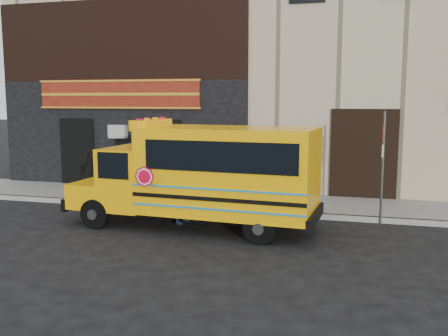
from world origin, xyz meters
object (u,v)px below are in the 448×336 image
(sign_pole, at_px, (383,162))
(cyclist, at_px, (182,190))
(school_bus, at_px, (205,173))
(bicycle, at_px, (181,205))

(sign_pole, bearing_deg, cyclist, -163.67)
(sign_pole, xyz_separation_m, cyclist, (-5.34, -1.56, -0.75))
(sign_pole, bearing_deg, school_bus, -158.92)
(sign_pole, bearing_deg, bicycle, -164.66)
(sign_pole, distance_m, cyclist, 5.62)
(school_bus, distance_m, sign_pole, 4.93)
(school_bus, relative_size, bicycle, 3.89)
(bicycle, relative_size, cyclist, 0.92)
(cyclist, bearing_deg, bicycle, 38.53)
(sign_pole, height_order, cyclist, sign_pole)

